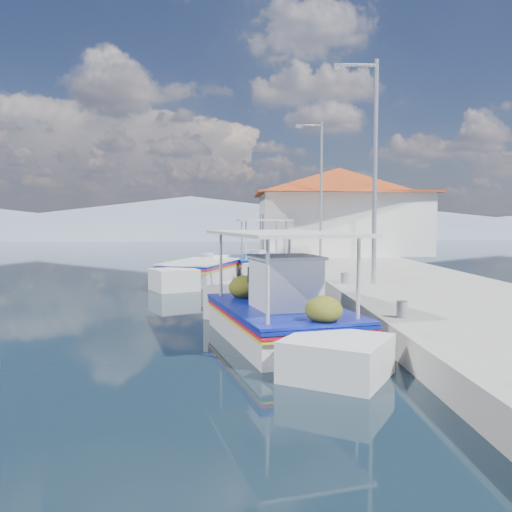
{
  "coord_description": "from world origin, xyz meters",
  "views": [
    {
      "loc": [
        0.84,
        -12.2,
        2.26
      ],
      "look_at": [
        1.36,
        1.46,
        1.3
      ],
      "focal_mm": 37.0,
      "sensor_mm": 36.0,
      "label": 1
    }
  ],
  "objects": [
    {
      "name": "ground",
      "position": [
        0.0,
        0.0,
        0.0
      ],
      "size": [
        160.0,
        160.0,
        0.0
      ],
      "primitive_type": "plane",
      "color": "black",
      "rests_on": "ground"
    },
    {
      "name": "quay",
      "position": [
        5.9,
        6.0,
        0.25
      ],
      "size": [
        5.0,
        44.0,
        0.5
      ],
      "primitive_type": "cube",
      "color": "#A5A39A",
      "rests_on": "ground"
    },
    {
      "name": "bollards",
      "position": [
        3.8,
        5.25,
        0.65
      ],
      "size": [
        0.2,
        17.2,
        0.3
      ],
      "color": "#A5A8AD",
      "rests_on": "quay"
    },
    {
      "name": "main_caique",
      "position": [
        1.68,
        -2.48,
        0.43
      ],
      "size": [
        3.09,
        6.6,
        2.25
      ],
      "rotation": [
        0.0,
        0.0,
        -0.25
      ],
      "color": "white",
      "rests_on": "ground"
    },
    {
      "name": "caique_green_canopy",
      "position": [
        1.94,
        9.49,
        0.37
      ],
      "size": [
        2.18,
        6.68,
        2.5
      ],
      "rotation": [
        0.0,
        0.0,
        -0.04
      ],
      "color": "white",
      "rests_on": "ground"
    },
    {
      "name": "caique_blue_hull",
      "position": [
        -0.46,
        6.73,
        0.31
      ],
      "size": [
        3.15,
        6.11,
        1.14
      ],
      "rotation": [
        0.0,
        0.0,
        0.31
      ],
      "color": "white",
      "rests_on": "ground"
    },
    {
      "name": "harbor_building",
      "position": [
        6.2,
        15.0,
        2.78
      ],
      "size": [
        10.49,
        10.49,
        4.4
      ],
      "color": "white",
      "rests_on": "quay"
    },
    {
      "name": "lamp_post_near",
      "position": [
        4.51,
        2.0,
        3.85
      ],
      "size": [
        1.21,
        0.14,
        6.0
      ],
      "color": "#A5A8AD",
      "rests_on": "quay"
    },
    {
      "name": "lamp_post_far",
      "position": [
        4.51,
        11.0,
        3.85
      ],
      "size": [
        1.21,
        0.14,
        6.0
      ],
      "color": "#A5A8AD",
      "rests_on": "quay"
    },
    {
      "name": "mountain_ridge",
      "position": [
        6.54,
        56.0,
        2.04
      ],
      "size": [
        171.4,
        96.0,
        5.5
      ],
      "color": "gray",
      "rests_on": "ground"
    }
  ]
}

